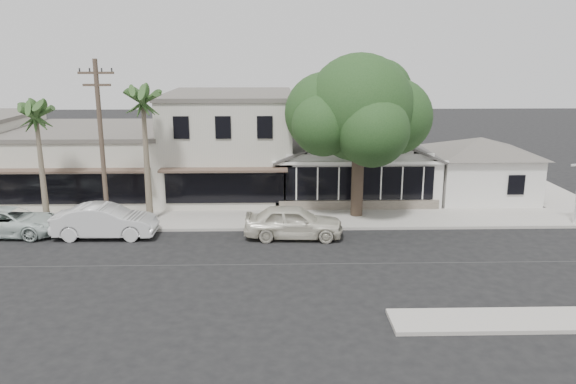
{
  "coord_description": "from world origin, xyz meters",
  "views": [
    {
      "loc": [
        -0.09,
        -23.78,
        9.36
      ],
      "look_at": [
        0.68,
        6.0,
        1.86
      ],
      "focal_mm": 35.0,
      "sensor_mm": 36.0,
      "label": 1
    }
  ],
  "objects_px": {
    "utility_pole": "(101,142)",
    "shade_tree": "(357,111)",
    "car_1": "(105,221)",
    "car_0": "(294,222)",
    "car_2": "(11,222)"
  },
  "relations": [
    {
      "from": "car_1",
      "to": "car_0",
      "type": "bearing_deg",
      "value": -91.57
    },
    {
      "from": "car_1",
      "to": "car_2",
      "type": "distance_m",
      "value": 5.02
    },
    {
      "from": "car_0",
      "to": "shade_tree",
      "type": "distance_m",
      "value": 7.48
    },
    {
      "from": "car_2",
      "to": "car_1",
      "type": "bearing_deg",
      "value": -91.78
    },
    {
      "from": "utility_pole",
      "to": "shade_tree",
      "type": "relative_size",
      "value": 0.97
    },
    {
      "from": "utility_pole",
      "to": "car_2",
      "type": "distance_m",
      "value": 6.33
    },
    {
      "from": "utility_pole",
      "to": "car_1",
      "type": "relative_size",
      "value": 1.73
    },
    {
      "from": "car_0",
      "to": "car_1",
      "type": "distance_m",
      "value": 9.71
    },
    {
      "from": "utility_pole",
      "to": "car_1",
      "type": "distance_m",
      "value": 4.09
    },
    {
      "from": "car_0",
      "to": "shade_tree",
      "type": "bearing_deg",
      "value": -41.53
    },
    {
      "from": "utility_pole",
      "to": "car_0",
      "type": "xyz_separation_m",
      "value": [
        9.9,
        -1.46,
        -3.93
      ]
    },
    {
      "from": "car_0",
      "to": "car_1",
      "type": "xyz_separation_m",
      "value": [
        -9.71,
        0.33,
        -0.0
      ]
    },
    {
      "from": "car_2",
      "to": "car_0",
      "type": "bearing_deg",
      "value": -89.65
    },
    {
      "from": "utility_pole",
      "to": "shade_tree",
      "type": "xyz_separation_m",
      "value": [
        13.6,
        2.36,
        1.34
      ]
    },
    {
      "from": "utility_pole",
      "to": "shade_tree",
      "type": "height_order",
      "value": "shade_tree"
    }
  ]
}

